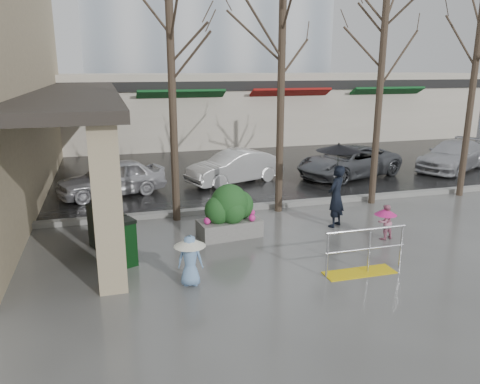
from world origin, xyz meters
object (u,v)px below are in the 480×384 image
car_a (112,178)px  car_b (235,167)px  tree_midwest (282,36)px  car_c (349,162)px  child_pink (385,219)px  planter (229,212)px  tree_west (170,39)px  tree_mideast (383,50)px  child_blue (190,255)px  woman (337,179)px  handrail (363,257)px  tree_east (479,35)px  car_d (453,156)px  news_boxes (111,233)px

car_a → car_b: same height
tree_midwest → car_c: 7.35m
child_pink → car_a: (-6.76, 6.41, 0.08)m
tree_midwest → planter: size_ratio=4.07×
tree_west → tree_midwest: (3.20, 0.00, 0.15)m
child_pink → car_c: bearing=-123.7°
tree_mideast → child_blue: size_ratio=6.00×
woman → car_b: bearing=-113.1°
tree_west → car_b: 6.60m
handrail → tree_west: size_ratio=0.28×
tree_east → child_blue: size_ratio=6.64×
car_a → car_d: 14.43m
handrail → tree_mideast: (3.14, 4.80, 4.48)m
child_pink → car_c: 7.23m
tree_midwest → tree_east: (6.80, -0.00, 0.15)m
handrail → car_a: size_ratio=0.51×
tree_west → tree_east: size_ratio=0.94×
tree_west → tree_mideast: tree_west is taller
tree_midwest → car_a: size_ratio=1.89×
child_pink → car_d: (7.67, 6.71, 0.08)m
news_boxes → car_d: bearing=-0.3°
tree_mideast → woman: tree_mideast is taller
woman → car_a: 7.92m
tree_east → tree_west: bearing=180.0°
handrail → woman: (0.86, 2.99, 1.01)m
tree_midwest → car_c: size_ratio=1.54×
handrail → tree_west: (-3.36, 4.80, 4.71)m
child_blue → news_boxes: size_ratio=0.55×
car_a → car_c: (9.38, 0.33, 0.00)m
tree_midwest → car_d: 11.13m
child_pink → child_blue: size_ratio=0.86×
child_blue → car_d: car_d is taller
child_pink → tree_west: bearing=-44.2°
car_b → car_d: 9.81m
handrail → tree_east: tree_east is taller
car_a → news_boxes: bearing=-17.7°
car_c → child_blue: bearing=-62.0°
car_b → child_pink: bearing=-2.3°
car_b → car_a: bearing=-101.7°
tree_mideast → child_pink: size_ratio=6.97×
tree_mideast → child_blue: 9.15m
news_boxes → car_b: (4.75, 6.20, 0.08)m
tree_mideast → car_a: (-8.26, 3.32, -4.23)m
child_blue → car_b: bearing=-94.8°
news_boxes → car_a: (0.12, 5.58, 0.08)m
child_pink → planter: size_ratio=0.54×
tree_east → car_d: tree_east is taller
tree_east → planter: size_ratio=4.19×
car_d → planter: bearing=-93.0°
handrail → tree_mideast: 7.28m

